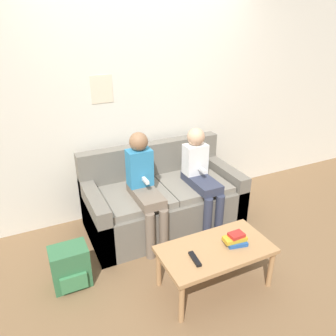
{
  "coord_description": "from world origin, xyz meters",
  "views": [
    {
      "loc": [
        -1.28,
        -2.3,
        2.12
      ],
      "look_at": [
        0.0,
        0.39,
        0.74
      ],
      "focal_mm": 35.0,
      "sensor_mm": 36.0,
      "label": 1
    }
  ],
  "objects_px": {
    "tv_remote": "(195,259)",
    "backpack": "(70,267)",
    "coffee_table": "(216,252)",
    "person_left": "(145,184)",
    "person_right": "(201,174)",
    "couch": "(163,200)"
  },
  "relations": [
    {
      "from": "couch",
      "to": "person_right",
      "type": "relative_size",
      "value": 1.51
    },
    {
      "from": "couch",
      "to": "person_left",
      "type": "bearing_deg",
      "value": -145.41
    },
    {
      "from": "couch",
      "to": "backpack",
      "type": "bearing_deg",
      "value": -155.18
    },
    {
      "from": "backpack",
      "to": "coffee_table",
      "type": "bearing_deg",
      "value": -26.12
    },
    {
      "from": "tv_remote",
      "to": "backpack",
      "type": "relative_size",
      "value": 0.46
    },
    {
      "from": "coffee_table",
      "to": "tv_remote",
      "type": "distance_m",
      "value": 0.24
    },
    {
      "from": "coffee_table",
      "to": "person_left",
      "type": "distance_m",
      "value": 0.95
    },
    {
      "from": "person_left",
      "to": "coffee_table",
      "type": "bearing_deg",
      "value": -71.88
    },
    {
      "from": "person_right",
      "to": "backpack",
      "type": "distance_m",
      "value": 1.55
    },
    {
      "from": "coffee_table",
      "to": "tv_remote",
      "type": "relative_size",
      "value": 5.39
    },
    {
      "from": "person_left",
      "to": "person_right",
      "type": "bearing_deg",
      "value": -0.44
    },
    {
      "from": "couch",
      "to": "backpack",
      "type": "distance_m",
      "value": 1.22
    },
    {
      "from": "tv_remote",
      "to": "backpack",
      "type": "xyz_separation_m",
      "value": [
        -0.87,
        0.59,
        -0.22
      ]
    },
    {
      "from": "person_left",
      "to": "couch",
      "type": "bearing_deg",
      "value": 34.59
    },
    {
      "from": "coffee_table",
      "to": "tv_remote",
      "type": "xyz_separation_m",
      "value": [
        -0.23,
        -0.05,
        0.06
      ]
    },
    {
      "from": "couch",
      "to": "backpack",
      "type": "xyz_separation_m",
      "value": [
        -1.1,
        -0.51,
        -0.11
      ]
    },
    {
      "from": "couch",
      "to": "backpack",
      "type": "height_order",
      "value": "couch"
    },
    {
      "from": "person_right",
      "to": "backpack",
      "type": "relative_size",
      "value": 2.91
    },
    {
      "from": "couch",
      "to": "person_left",
      "type": "distance_m",
      "value": 0.49
    },
    {
      "from": "person_left",
      "to": "person_right",
      "type": "distance_m",
      "value": 0.63
    },
    {
      "from": "coffee_table",
      "to": "backpack",
      "type": "distance_m",
      "value": 1.24
    },
    {
      "from": "coffee_table",
      "to": "person_left",
      "type": "bearing_deg",
      "value": 108.12
    }
  ]
}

